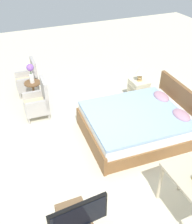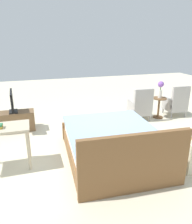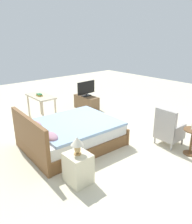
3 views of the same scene
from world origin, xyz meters
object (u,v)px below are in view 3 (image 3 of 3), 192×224
Objects in this scene: bed at (70,134)px; armchair_by_window_right at (168,130)px; tv_flatscreen at (86,89)px; vanity_desk at (41,99)px; book_stack at (39,95)px; side_table at (192,139)px; table_lamp at (77,143)px; nightstand at (78,168)px; tv_stand at (86,103)px.

armchair_by_window_right is at bearing -129.82° from bed.
tv_flatscreen is 0.73× the size of vanity_desk.
tv_flatscreen reaches higher than book_stack.
side_table is at bearing -159.74° from book_stack.
book_stack is at bearing 85.51° from tv_flatscreen.
vanity_desk is (3.21, -1.00, -0.13)m from table_lamp.
bed is 2.32m from armchair_by_window_right.
bed is 11.93× the size of book_stack.
tv_flatscreen reaches higher than table_lamp.
table_lamp is at bearing 90.00° from nightstand.
vanity_desk reaches higher than tv_stand.
vanity_desk is 0.16m from book_stack.
tv_stand is (3.08, -2.66, -0.53)m from table_lamp.
tv_stand is 1.27× the size of tv_flatscreen.
side_table is at bearing 177.12° from tv_flatscreen.
book_stack reaches higher than side_table.
bed is at bearing -29.26° from table_lamp.
armchair_by_window_right is at bearing -157.11° from vanity_desk.
side_table is 4.36m from book_stack.
nightstand is 0.50m from table_lamp.
armchair_by_window_right is at bearing -0.83° from side_table.
table_lamp is 0.32× the size of vanity_desk.
table_lamp is at bearing 139.20° from tv_flatscreen.
side_table is at bearing 179.17° from armchair_by_window_right.
armchair_by_window_right is 0.88× the size of vanity_desk.
table_lamp is at bearing 163.40° from book_stack.
tv_flatscreen is (3.08, -2.66, 0.47)m from nightstand.
table_lamp is 1.77× the size of book_stack.
table_lamp is 4.10m from tv_stand.
table_lamp reaches higher than vanity_desk.
nightstand is 4.07m from tv_stand.
bed reaches higher than table_lamp.
tv_flatscreen is (3.93, -0.20, 0.38)m from side_table.
bed is 1.40m from nightstand.
tv_flatscreen is at bearing -40.79° from nightstand.
nightstand is 0.59× the size of tv_stand.
armchair_by_window_right is 2.51m from table_lamp.
side_table is 2.60m from nightstand.
vanity_desk is (4.07, 1.46, 0.28)m from side_table.
table_lamp is 4.07m from tv_flatscreen.
side_table is 2.63m from table_lamp.
vanity_desk is (3.48, 1.47, 0.28)m from armchair_by_window_right.
table_lamp is 3.37m from vanity_desk.
vanity_desk is at bearing 85.24° from tv_stand.
tv_flatscreen is (1.86, -1.97, 0.46)m from bed.
side_table is at bearing 177.11° from tv_stand.
nightstand is at bearing 163.41° from book_stack.
tv_stand is at bearing -3.25° from armchair_by_window_right.
nightstand is 4.09m from tv_flatscreen.
armchair_by_window_right is 2.48m from nightstand.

